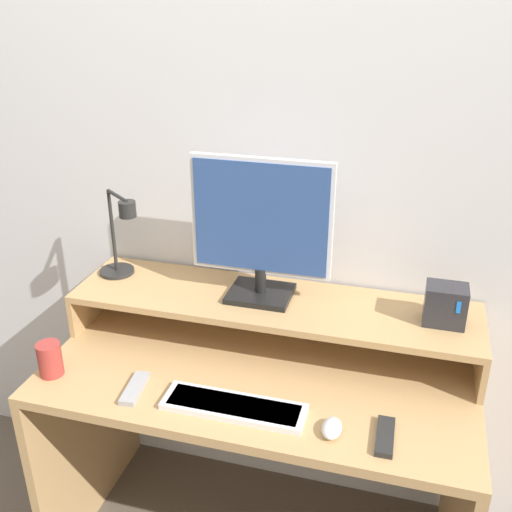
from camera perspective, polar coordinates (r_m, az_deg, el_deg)
name	(u,v)px	position (r m, az deg, el deg)	size (l,w,h in m)	color
wall_back	(289,173)	(1.94, 3.14, 7.92)	(6.00, 0.05, 2.50)	silver
desk	(259,423)	(1.97, 0.24, -15.65)	(1.29, 0.65, 0.74)	tan
monitor_shelf	(272,306)	(1.91, 1.57, -4.77)	(1.29, 0.32, 0.15)	tan
monitor	(261,227)	(1.82, 0.46, 2.75)	(0.44, 0.17, 0.45)	black
desk_lamp	(120,240)	(2.02, -12.79, 1.51)	(0.19, 0.17, 0.30)	black
router_dock	(445,305)	(1.83, 17.59, -4.45)	(0.12, 0.09, 0.12)	#28282D
keyboard	(234,407)	(1.69, -2.14, -14.14)	(0.40, 0.11, 0.02)	silver
mouse	(332,428)	(1.63, 7.24, -15.95)	(0.05, 0.09, 0.03)	silver
remote_control	(135,388)	(1.79, -11.47, -12.26)	(0.06, 0.15, 0.02)	#99999E
remote_secondary	(385,436)	(1.64, 12.19, -16.45)	(0.05, 0.14, 0.02)	black
mug	(50,359)	(1.90, -19.04, -9.28)	(0.07, 0.07, 0.10)	#9E332D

